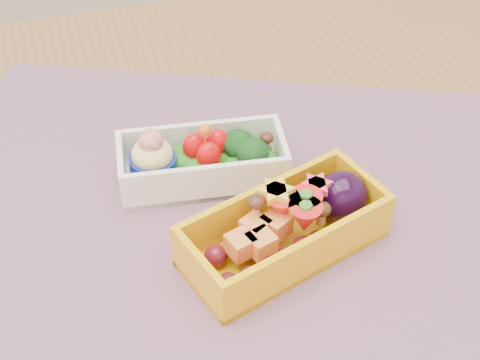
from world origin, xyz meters
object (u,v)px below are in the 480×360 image
object	(u,v)px
table	(257,305)
bento_yellow	(289,228)
bento_white	(202,161)
placemat	(233,219)

from	to	relation	value
table	bento_yellow	world-z (taller)	bento_yellow
bento_white	bento_yellow	bearing A→B (deg)	-59.03
placemat	bento_yellow	world-z (taller)	bento_yellow
placemat	bento_yellow	bearing A→B (deg)	-53.75
table	placemat	xyz separation A→B (m)	(-0.02, 0.02, 0.10)
bento_yellow	table	bearing A→B (deg)	100.79
table	bento_yellow	distance (m)	0.13
table	placemat	distance (m)	0.10
table	bento_yellow	size ratio (longest dim) A/B	6.78
table	placemat	bearing A→B (deg)	135.34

